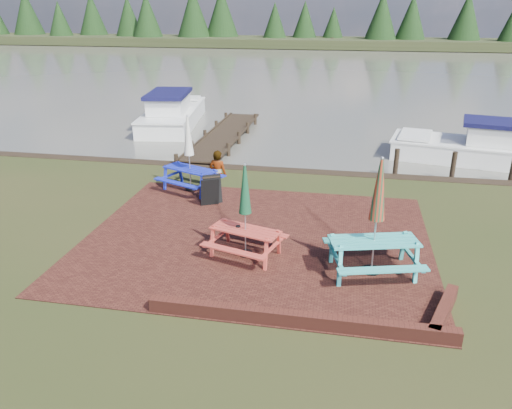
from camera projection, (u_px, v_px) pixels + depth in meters
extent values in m
plane|color=black|center=(249.00, 257.00, 12.29)|extent=(120.00, 120.00, 0.00)
cube|color=#351611|center=(256.00, 239.00, 13.20)|extent=(9.00, 7.50, 0.02)
cube|color=#4C1E16|center=(298.00, 320.00, 9.61)|extent=(6.00, 0.22, 0.30)
cube|color=#4C1E16|center=(443.00, 312.00, 9.85)|extent=(0.82, 1.77, 0.30)
cube|color=#4C4A41|center=(329.00, 71.00, 45.99)|extent=(120.00, 60.00, 0.02)
cube|color=black|center=(339.00, 43.00, 72.22)|extent=(120.00, 10.00, 1.20)
cube|color=teal|center=(374.00, 241.00, 11.28)|extent=(2.12, 1.27, 0.04)
cube|color=teal|center=(383.00, 270.00, 10.70)|extent=(1.99, 0.78, 0.04)
cube|color=teal|center=(364.00, 239.00, 12.09)|extent=(1.99, 0.78, 0.04)
cube|color=teal|center=(335.00, 258.00, 11.37)|extent=(0.54, 1.69, 0.82)
cube|color=teal|center=(409.00, 256.00, 11.49)|extent=(0.54, 1.69, 0.82)
cylinder|color=black|center=(371.00, 271.00, 11.56)|extent=(0.40, 0.40, 0.11)
cylinder|color=#B2B2B7|center=(376.00, 218.00, 11.06)|extent=(0.04, 0.04, 2.77)
cone|color=#9F2916|center=(379.00, 190.00, 10.82)|extent=(0.35, 0.35, 1.38)
cube|color=#BA3B2F|center=(245.00, 230.00, 12.11)|extent=(1.81, 1.12, 0.04)
cube|color=#BA3B2F|center=(232.00, 251.00, 11.69)|extent=(1.69, 0.70, 0.04)
cube|color=#BA3B2F|center=(257.00, 230.00, 12.74)|extent=(1.69, 0.70, 0.04)
cube|color=#BA3B2F|center=(220.00, 237.00, 12.55)|extent=(0.49, 1.43, 0.70)
cube|color=#BA3B2F|center=(272.00, 249.00, 11.93)|extent=(0.49, 1.43, 0.70)
cylinder|color=black|center=(246.00, 254.00, 12.35)|extent=(0.34, 0.34, 0.09)
cylinder|color=#B2B2B7|center=(245.00, 212.00, 11.93)|extent=(0.03, 0.03, 2.35)
cone|color=#113F24|center=(245.00, 190.00, 11.72)|extent=(0.30, 0.30, 1.18)
cube|color=#1622A7|center=(190.00, 169.00, 16.42)|extent=(1.93, 1.34, 0.04)
cube|color=#1622A7|center=(176.00, 183.00, 16.00)|extent=(1.75, 0.92, 0.04)
cube|color=#1622A7|center=(203.00, 172.00, 17.06)|extent=(1.75, 0.92, 0.04)
cube|color=#1622A7|center=(173.00, 175.00, 16.96)|extent=(0.68, 1.47, 0.74)
cube|color=#1622A7|center=(209.00, 184.00, 16.16)|extent=(0.68, 1.47, 0.74)
cylinder|color=black|center=(191.00, 189.00, 16.68)|extent=(0.36, 0.36, 0.10)
cylinder|color=#B2B2B7|center=(189.00, 154.00, 16.23)|extent=(0.04, 0.04, 2.50)
cone|color=beige|center=(188.00, 136.00, 16.00)|extent=(0.32, 0.32, 1.25)
cube|color=black|center=(210.00, 193.00, 15.18)|extent=(0.60, 0.46, 0.91)
cube|color=black|center=(213.00, 189.00, 15.46)|extent=(0.60, 0.46, 0.91)
cube|color=black|center=(211.00, 177.00, 15.15)|extent=(0.52, 0.30, 0.03)
cube|color=black|center=(224.00, 134.00, 23.32)|extent=(1.60, 9.00, 0.06)
cube|color=black|center=(209.00, 132.00, 23.43)|extent=(0.08, 9.00, 0.08)
cube|color=black|center=(240.00, 134.00, 23.18)|extent=(0.08, 9.00, 0.08)
cylinder|color=black|center=(177.00, 166.00, 19.45)|extent=(0.16, 0.16, 1.00)
cylinder|color=black|center=(216.00, 169.00, 19.17)|extent=(0.16, 0.16, 1.00)
cube|color=silver|center=(173.00, 119.00, 26.33)|extent=(3.37, 7.24, 1.00)
cube|color=silver|center=(173.00, 109.00, 26.13)|extent=(3.44, 7.39, 0.08)
cube|color=silver|center=(169.00, 103.00, 25.18)|extent=(2.13, 3.15, 0.85)
cube|color=black|center=(168.00, 94.00, 25.00)|extent=(2.38, 3.59, 0.18)
cube|color=silver|center=(182.00, 98.00, 28.54)|extent=(2.19, 1.54, 0.10)
cube|color=silver|center=(480.00, 155.00, 20.20)|extent=(7.18, 3.66, 0.91)
cube|color=silver|center=(482.00, 144.00, 20.02)|extent=(7.32, 3.74, 0.07)
cube|color=silver|center=(507.00, 135.00, 19.57)|extent=(3.15, 2.24, 0.78)
cube|color=black|center=(509.00, 124.00, 19.41)|extent=(3.59, 2.50, 0.16)
cube|color=silver|center=(415.00, 135.00, 20.88)|extent=(1.60, 2.22, 0.09)
imported|color=gray|center=(217.00, 151.00, 17.79)|extent=(0.73, 0.54, 1.83)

